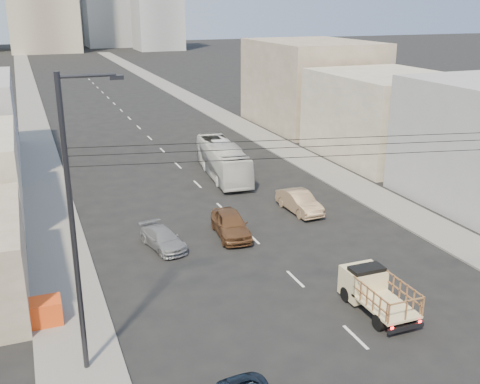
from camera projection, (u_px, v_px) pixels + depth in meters
ground at (382, 362)px, 23.36m from camera, size 420.00×420.00×0.00m
sidewalk_left at (30, 106)px, 81.12m from camera, size 3.50×180.00×0.12m
sidewalk_right at (187, 97)px, 89.19m from camera, size 3.50×180.00×0.12m
lane_dashes at (134, 123)px, 70.16m from camera, size 0.15×104.00×0.01m
flatbed_pickup at (376, 289)px, 27.05m from camera, size 1.95×4.41×1.90m
city_bus at (223, 160)px, 47.99m from camera, size 3.43×10.69×2.93m
sedan_brown at (231, 224)px, 35.81m from camera, size 2.38×4.90×1.61m
sedan_tan at (299, 202)px, 39.99m from camera, size 1.80×4.61×1.49m
sedan_grey at (163, 239)px, 34.12m from camera, size 2.45×4.33×1.18m
streetlamp_left at (75, 222)px, 20.92m from camera, size 2.36×0.25×12.00m
overhead_wires at (378, 145)px, 21.81m from camera, size 23.01×5.02×0.72m
crate_stack at (42, 312)px, 25.85m from camera, size 1.80×1.20×1.14m
bldg_right_mid at (386, 116)px, 53.50m from camera, size 11.00×14.00×8.00m
bldg_right_far at (311, 84)px, 67.48m from camera, size 12.00×16.00×10.00m
midrise_east at (157, 4)px, 174.88m from camera, size 14.00×14.00×28.00m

